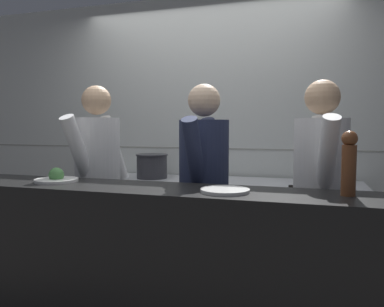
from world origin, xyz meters
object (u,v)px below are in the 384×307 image
object	(u,v)px
plated_dish_appetiser	(225,190)
chef_line	(320,196)
stock_pot	(152,166)
chefs_knife	(311,187)
plated_dish_main	(56,178)
chef_head_cook	(98,183)
pepper_mill	(349,162)
oven_range	(142,226)
chef_sous	(204,192)

from	to	relation	value
plated_dish_appetiser	chef_line	distance (m)	0.77
plated_dish_appetiser	stock_pot	bearing A→B (deg)	127.37
chef_line	chefs_knife	bearing A→B (deg)	88.85
plated_dish_main	chef_head_cook	bearing A→B (deg)	92.57
plated_dish_main	pepper_mill	size ratio (longest dim) A/B	0.82
chefs_knife	plated_dish_main	distance (m)	1.83
stock_pot	oven_range	bearing A→B (deg)	-143.27
plated_dish_main	chef_head_cook	size ratio (longest dim) A/B	0.16
oven_range	stock_pot	size ratio (longest dim) A/B	3.46
stock_pot	chef_sous	size ratio (longest dim) A/B	0.18
pepper_mill	chef_head_cook	world-z (taller)	chef_head_cook
oven_range	plated_dish_main	world-z (taller)	plated_dish_main
chef_line	chef_sous	bearing A→B (deg)	178.30
oven_range	pepper_mill	xyz separation A→B (m)	(1.64, -1.10, 0.74)
chefs_knife	plated_dish_appetiser	distance (m)	1.13
plated_dish_main	pepper_mill	bearing A→B (deg)	0.85
oven_range	pepper_mill	distance (m)	2.11
chefs_knife	plated_dish_appetiser	bearing A→B (deg)	-113.30
plated_dish_main	pepper_mill	world-z (taller)	pepper_mill
pepper_mill	plated_dish_main	bearing A→B (deg)	-179.15
chefs_knife	pepper_mill	size ratio (longest dim) A/B	1.22
oven_range	chefs_knife	size ratio (longest dim) A/B	2.56
plated_dish_main	plated_dish_appetiser	bearing A→B (deg)	-3.01
chef_head_cook	chef_line	world-z (taller)	chef_head_cook
plated_dish_main	chef_sous	world-z (taller)	chef_sous
stock_pot	chefs_knife	xyz separation A→B (m)	(1.40, -0.21, -0.10)
chef_head_cook	chefs_knife	bearing A→B (deg)	24.35
stock_pot	chef_sous	bearing A→B (deg)	-46.80
stock_pot	chef_line	world-z (taller)	chef_line
stock_pot	pepper_mill	bearing A→B (deg)	-36.64
chefs_knife	plated_dish_main	bearing A→B (deg)	-147.59
pepper_mill	chef_sous	distance (m)	1.00
chefs_knife	chef_sous	size ratio (longest dim) A/B	0.24
chefs_knife	chef_line	size ratio (longest dim) A/B	0.24
oven_range	plated_dish_main	distance (m)	1.27
pepper_mill	chef_line	size ratio (longest dim) A/B	0.20
stock_pot	chef_head_cook	distance (m)	0.69
chef_sous	chef_line	bearing A→B (deg)	7.11
plated_dish_appetiser	chef_head_cook	world-z (taller)	chef_head_cook
chef_head_cook	chef_sous	distance (m)	0.87
chefs_knife	chef_line	xyz separation A→B (m)	(0.05, -0.45, 0.02)
oven_range	plated_dish_appetiser	bearing A→B (deg)	-48.94
plated_dish_main	chef_sous	size ratio (longest dim) A/B	0.16
chef_line	pepper_mill	bearing A→B (deg)	-84.56
chef_head_cook	chef_sous	bearing A→B (deg)	2.82
plated_dish_main	oven_range	bearing A→B (deg)	86.93
oven_range	chef_line	world-z (taller)	chef_line
oven_range	plated_dish_main	bearing A→B (deg)	-93.07
plated_dish_appetiser	oven_range	bearing A→B (deg)	131.06
oven_range	plated_dish_appetiser	xyz separation A→B (m)	(1.03, -1.18, 0.58)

